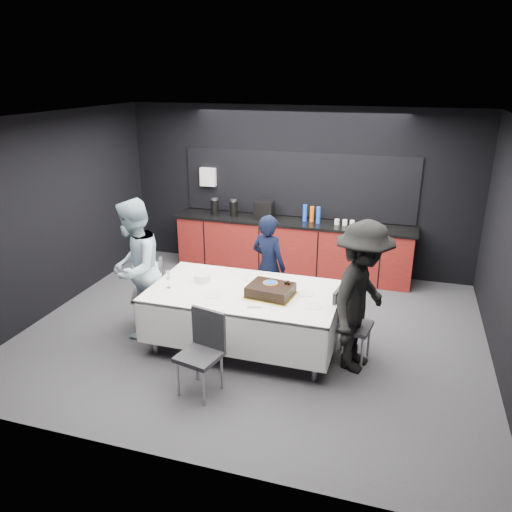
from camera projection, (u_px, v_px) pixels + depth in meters
The scene contains 18 objects.
ground at pixel (254, 331), 6.77m from camera, with size 6.00×6.00×0.00m, color #414146.
room_shell at pixel (254, 197), 6.12m from camera, with size 6.04×5.04×2.82m.
kitchenette at pixel (291, 243), 8.57m from camera, with size 4.10×0.64×2.05m.
party_table at pixel (244, 300), 6.19m from camera, with size 2.32×1.32×0.78m.
cake_assembly at pixel (271, 290), 5.97m from camera, with size 0.61×0.52×0.17m.
plate_stack at pixel (202, 278), 6.38m from camera, with size 0.22×0.22×0.10m, color white.
loose_plate_near at pixel (214, 295), 5.98m from camera, with size 0.19×0.19×0.01m, color white.
loose_plate_right_a at pixel (306, 294), 6.03m from camera, with size 0.19×0.19×0.01m, color white.
loose_plate_right_b at pixel (314, 306), 5.71m from camera, with size 0.20×0.20×0.01m, color white.
loose_plate_far at pixel (249, 278), 6.47m from camera, with size 0.21×0.21×0.01m, color white.
fork_pile at pixel (255, 305), 5.71m from camera, with size 0.16×0.10×0.03m, color white.
champagne_flute at pixel (168, 276), 6.15m from camera, with size 0.06×0.06×0.22m.
chair_left at pixel (154, 289), 6.76m from camera, with size 0.56×0.56×0.92m.
chair_right at pixel (347, 319), 5.96m from camera, with size 0.48×0.48×0.92m.
chair_near at pixel (203, 346), 5.36m from camera, with size 0.50×0.50×0.92m.
person_center at pixel (269, 266), 7.01m from camera, with size 0.54×0.36×1.48m, color black.
person_left at pixel (135, 268), 6.46m from camera, with size 0.89×0.69×1.82m, color #9EB9C6.
person_right at pixel (361, 297), 5.66m from camera, with size 1.16×0.67×1.80m, color black.
Camera 1 is at (1.78, -5.72, 3.31)m, focal length 35.00 mm.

